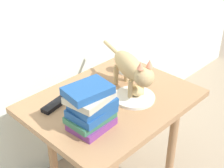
{
  "coord_description": "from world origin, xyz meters",
  "views": [
    {
      "loc": [
        -0.9,
        -0.87,
        1.45
      ],
      "look_at": [
        0.0,
        0.0,
        0.7
      ],
      "focal_mm": 50.78,
      "sensor_mm": 36.0,
      "label": 1
    }
  ],
  "objects_px": {
    "plate": "(134,97)",
    "book_stack": "(91,107)",
    "tv_remote": "(56,104)",
    "side_table": "(112,114)",
    "bread_roll": "(136,90)",
    "cat": "(131,68)",
    "candle_jar": "(126,66)"
  },
  "relations": [
    {
      "from": "cat",
      "to": "tv_remote",
      "type": "relative_size",
      "value": 3.01
    },
    {
      "from": "side_table",
      "to": "candle_jar",
      "type": "relative_size",
      "value": 9.15
    },
    {
      "from": "plate",
      "to": "book_stack",
      "type": "bearing_deg",
      "value": -178.42
    },
    {
      "from": "book_stack",
      "to": "tv_remote",
      "type": "relative_size",
      "value": 1.31
    },
    {
      "from": "side_table",
      "to": "bread_roll",
      "type": "xyz_separation_m",
      "value": [
        0.09,
        -0.07,
        0.13
      ]
    },
    {
      "from": "plate",
      "to": "candle_jar",
      "type": "height_order",
      "value": "candle_jar"
    },
    {
      "from": "candle_jar",
      "to": "tv_remote",
      "type": "height_order",
      "value": "candle_jar"
    },
    {
      "from": "candle_jar",
      "to": "bread_roll",
      "type": "bearing_deg",
      "value": -126.93
    },
    {
      "from": "cat",
      "to": "book_stack",
      "type": "relative_size",
      "value": 2.29
    },
    {
      "from": "bread_roll",
      "to": "tv_remote",
      "type": "xyz_separation_m",
      "value": [
        -0.31,
        0.22,
        -0.03
      ]
    },
    {
      "from": "cat",
      "to": "book_stack",
      "type": "height_order",
      "value": "cat"
    },
    {
      "from": "tv_remote",
      "to": "book_stack",
      "type": "bearing_deg",
      "value": -97.57
    },
    {
      "from": "plate",
      "to": "cat",
      "type": "height_order",
      "value": "cat"
    },
    {
      "from": "book_stack",
      "to": "plate",
      "type": "bearing_deg",
      "value": 1.58
    },
    {
      "from": "plate",
      "to": "cat",
      "type": "relative_size",
      "value": 0.43
    },
    {
      "from": "book_stack",
      "to": "tv_remote",
      "type": "distance_m",
      "value": 0.24
    },
    {
      "from": "bread_roll",
      "to": "candle_jar",
      "type": "xyz_separation_m",
      "value": [
        0.15,
        0.2,
        -0.0
      ]
    },
    {
      "from": "tv_remote",
      "to": "plate",
      "type": "bearing_deg",
      "value": -47.35
    },
    {
      "from": "side_table",
      "to": "cat",
      "type": "relative_size",
      "value": 1.72
    },
    {
      "from": "plate",
      "to": "cat",
      "type": "xyz_separation_m",
      "value": [
        0.03,
        0.05,
        0.13
      ]
    },
    {
      "from": "plate",
      "to": "book_stack",
      "type": "height_order",
      "value": "book_stack"
    },
    {
      "from": "cat",
      "to": "book_stack",
      "type": "bearing_deg",
      "value": -169.59
    },
    {
      "from": "bread_roll",
      "to": "cat",
      "type": "height_order",
      "value": "cat"
    },
    {
      "from": "bread_roll",
      "to": "candle_jar",
      "type": "distance_m",
      "value": 0.25
    },
    {
      "from": "bread_roll",
      "to": "side_table",
      "type": "bearing_deg",
      "value": 139.71
    },
    {
      "from": "cat",
      "to": "book_stack",
      "type": "distance_m",
      "value": 0.32
    },
    {
      "from": "cat",
      "to": "tv_remote",
      "type": "bearing_deg",
      "value": 152.62
    },
    {
      "from": "book_stack",
      "to": "bread_roll",
      "type": "bearing_deg",
      "value": 1.98
    },
    {
      "from": "plate",
      "to": "bread_roll",
      "type": "distance_m",
      "value": 0.03
    },
    {
      "from": "bread_roll",
      "to": "tv_remote",
      "type": "distance_m",
      "value": 0.38
    },
    {
      "from": "cat",
      "to": "tv_remote",
      "type": "xyz_separation_m",
      "value": [
        -0.32,
        0.17,
        -0.12
      ]
    },
    {
      "from": "bread_roll",
      "to": "cat",
      "type": "distance_m",
      "value": 0.11
    }
  ]
}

